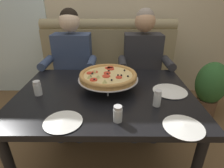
% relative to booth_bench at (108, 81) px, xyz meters
% --- Properties ---
extents(ground_plane, '(16.00, 16.00, 0.00)m').
position_rel_booth_bench_xyz_m(ground_plane, '(0.00, -0.93, -0.40)').
color(ground_plane, brown).
extents(booth_bench, '(1.71, 0.78, 1.13)m').
position_rel_booth_bench_xyz_m(booth_bench, '(0.00, 0.00, 0.00)').
color(booth_bench, '#998966').
rests_on(booth_bench, ground_plane).
extents(dining_table, '(1.28, 0.92, 0.73)m').
position_rel_booth_bench_xyz_m(dining_table, '(0.00, -0.93, 0.25)').
color(dining_table, black).
rests_on(dining_table, ground_plane).
extents(diner_left, '(0.54, 0.64, 1.27)m').
position_rel_booth_bench_xyz_m(diner_left, '(-0.38, -0.27, 0.31)').
color(diner_left, '#2D3342').
rests_on(diner_left, ground_plane).
extents(diner_right, '(0.54, 0.64, 1.27)m').
position_rel_booth_bench_xyz_m(diner_right, '(0.38, -0.27, 0.31)').
color(diner_right, '#2D3342').
rests_on(diner_right, ground_plane).
extents(pizza, '(0.45, 0.45, 0.14)m').
position_rel_booth_bench_xyz_m(pizza, '(0.02, -0.87, 0.44)').
color(pizza, silver).
rests_on(pizza, dining_table).
extents(shaker_parmesan, '(0.05, 0.05, 0.11)m').
position_rel_booth_bench_xyz_m(shaker_parmesan, '(0.34, -1.11, 0.38)').
color(shaker_parmesan, white).
rests_on(shaker_parmesan, dining_table).
extents(shaker_oregano, '(0.05, 0.05, 0.10)m').
position_rel_booth_bench_xyz_m(shaker_oregano, '(0.09, -1.27, 0.37)').
color(shaker_oregano, white).
rests_on(shaker_oregano, dining_table).
extents(shaker_pepper_flakes, '(0.05, 0.05, 0.11)m').
position_rel_booth_bench_xyz_m(shaker_pepper_flakes, '(-0.47, -0.97, 0.38)').
color(shaker_pepper_flakes, white).
rests_on(shaker_pepper_flakes, dining_table).
extents(plate_near_left, '(0.22, 0.22, 0.02)m').
position_rel_booth_bench_xyz_m(plate_near_left, '(0.44, -1.32, 0.34)').
color(plate_near_left, white).
rests_on(plate_near_left, dining_table).
extents(plate_near_right, '(0.22, 0.22, 0.02)m').
position_rel_booth_bench_xyz_m(plate_near_right, '(-0.22, -1.28, 0.34)').
color(plate_near_right, white).
rests_on(plate_near_right, dining_table).
extents(plate_far_side, '(0.25, 0.25, 0.02)m').
position_rel_booth_bench_xyz_m(plate_far_side, '(0.48, -0.91, 0.34)').
color(plate_far_side, white).
rests_on(plate_far_side, dining_table).
extents(potted_plant, '(0.36, 0.36, 0.70)m').
position_rel_booth_bench_xyz_m(potted_plant, '(1.24, -0.14, -0.01)').
color(potted_plant, brown).
rests_on(potted_plant, ground_plane).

